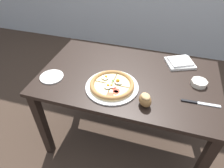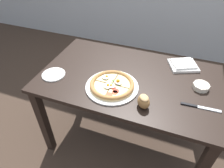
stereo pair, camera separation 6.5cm
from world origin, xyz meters
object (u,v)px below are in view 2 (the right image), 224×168
ramekin_bowl (201,86)px  side_saucer (54,74)px  dining_table (129,88)px  knife_main (200,107)px  napkin_folded (183,65)px  bread_piece_near (144,101)px  pizza (112,85)px

ramekin_bowl → side_saucer: ramekin_bowl is taller
dining_table → ramekin_bowl: bearing=5.3°
ramekin_bowl → knife_main: (0.00, -0.19, -0.01)m
side_saucer → knife_main: bearing=1.7°
ramekin_bowl → side_saucer: 1.05m
napkin_folded → bread_piece_near: bearing=-110.1°
napkin_folded → pizza: bearing=-135.7°
side_saucer → dining_table: bearing=18.2°
pizza → ramekin_bowl: size_ratio=3.21×
bread_piece_near → knife_main: size_ratio=0.50×
dining_table → bread_piece_near: (0.16, -0.26, 0.15)m
pizza → bread_piece_near: size_ratio=3.06×
knife_main → ramekin_bowl: bearing=88.2°
dining_table → ramekin_bowl: 0.51m
dining_table → side_saucer: side_saucer is taller
napkin_folded → side_saucer: bearing=-153.4°
ramekin_bowl → side_saucer: (-1.03, -0.22, -0.01)m
bread_piece_near → side_saucer: size_ratio=0.70×
ramekin_bowl → napkin_folded: same height
pizza → side_saucer: (-0.46, -0.02, -0.01)m
dining_table → bread_piece_near: bearing=-57.4°
ramekin_bowl → bread_piece_near: (-0.33, -0.30, 0.03)m
pizza → bread_piece_near: 0.27m
side_saucer → ramekin_bowl: bearing=12.1°
ramekin_bowl → bread_piece_near: size_ratio=0.95×
dining_table → pizza: size_ratio=3.57×
pizza → bread_piece_near: (0.24, -0.10, 0.03)m
bread_piece_near → knife_main: bread_piece_near is taller
knife_main → pizza: bearing=178.1°
napkin_folded → bread_piece_near: (-0.19, -0.53, 0.03)m
dining_table → ramekin_bowl: size_ratio=11.44×
napkin_folded → bread_piece_near: bread_piece_near is taller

